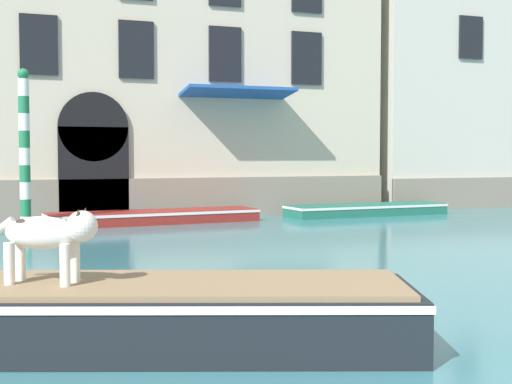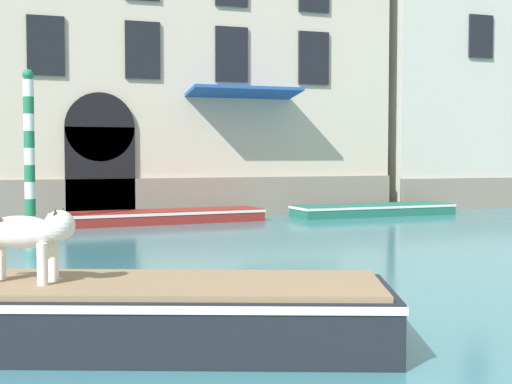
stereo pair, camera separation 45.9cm
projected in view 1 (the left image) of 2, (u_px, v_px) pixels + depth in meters
The scene contains 7 objects.
palazzo_left at pixel (160, 31), 25.48m from camera, with size 14.59×7.40×12.96m.
palazzo_right at pixel (499, 3), 30.58m from camera, with size 14.01×6.13×17.10m.
boat_foreground at pixel (60, 313), 7.58m from camera, with size 7.72×4.24×0.71m.
dog_on_deck at pixel (50, 234), 7.44m from camera, with size 1.08×0.74×0.80m.
boat_moored_near_palazzo at pixel (155, 217), 21.13m from camera, with size 6.38×2.00×0.37m.
boat_moored_far at pixel (367, 209), 23.88m from camera, with size 5.64×1.69×0.37m.
mooring_pole_0 at pixel (25, 150), 18.36m from camera, with size 0.29×0.29×4.25m.
Camera 1 is at (-4.03, -2.55, 2.07)m, focal length 50.00 mm.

